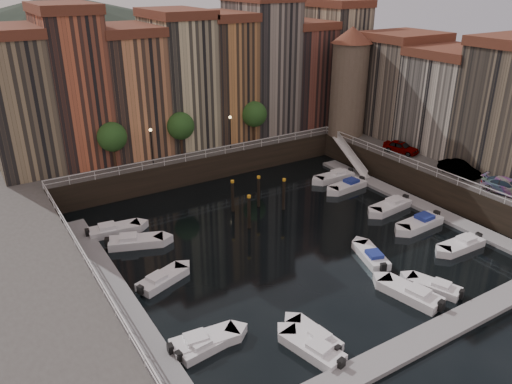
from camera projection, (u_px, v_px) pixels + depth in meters
ground at (283, 237)px, 46.99m from camera, size 200.00×200.00×0.00m
quay_far at (173, 147)px, 66.62m from camera, size 80.00×20.00×3.00m
quay_right at (490, 171)px, 58.32m from camera, size 20.00×36.00×3.00m
dock_left at (117, 293)px, 38.33m from camera, size 2.00×28.00×0.35m
dock_right at (412, 201)px, 53.95m from camera, size 2.00×28.00×0.35m
dock_near at (426, 338)px, 33.69m from camera, size 30.00×2.00×0.35m
mountains at (50, 35)px, 130.25m from camera, size 145.00×100.00×18.00m
far_terrace at (200, 76)px, 62.47m from camera, size 48.70×10.30×17.50m
right_terrace at (451, 95)px, 58.87m from camera, size 9.30×24.30×14.00m
corner_tower at (349, 80)px, 63.81m from camera, size 5.20×5.20×13.80m
promenade_trees at (186, 125)px, 57.86m from camera, size 21.20×3.20×5.20m
street_lamps at (192, 133)px, 57.52m from camera, size 10.36×0.36×4.18m
railings at (256, 183)px, 49.27m from camera, size 36.08×34.04×0.52m
gangway at (351, 155)px, 62.24m from camera, size 2.78×8.32×3.73m
mooring_pilings at (256, 199)px, 50.87m from camera, size 5.58×4.45×3.78m
boat_left_0 at (206, 345)px, 32.81m from camera, size 4.46×2.07×1.00m
boat_left_1 at (203, 341)px, 33.07m from camera, size 4.89×2.16×1.10m
boat_left_2 at (162, 279)px, 39.77m from camera, size 4.70×3.09×1.06m
boat_left_3 at (135, 242)px, 45.31m from camera, size 5.25×3.48×1.18m
boat_left_4 at (113, 230)px, 47.40m from camera, size 5.13×2.35×1.16m
boat_right_0 at (462, 245)px, 44.82m from camera, size 4.87×1.86×1.11m
boat_right_1 at (420, 223)px, 48.64m from camera, size 5.34×2.22×1.21m
boat_right_2 at (391, 206)px, 52.21m from camera, size 5.30×2.41×1.19m
boat_right_3 at (348, 186)px, 57.21m from camera, size 5.09×2.26×1.15m
boat_right_4 at (335, 177)px, 59.80m from camera, size 5.11×1.95×1.17m
boat_near_0 at (313, 349)px, 32.42m from camera, size 2.65×4.85×1.09m
boat_near_1 at (315, 336)px, 33.57m from camera, size 2.09×4.43×1.00m
boat_near_2 at (411, 294)px, 37.92m from camera, size 2.81×5.28×1.18m
boat_near_3 at (435, 287)px, 38.91m from camera, size 2.87×4.32×0.98m
car_a at (401, 148)px, 59.29m from camera, size 2.78×4.50×1.43m
car_b at (459, 169)px, 52.70m from camera, size 1.69×4.53×1.48m
car_c at (508, 188)px, 48.20m from camera, size 3.07×5.42×1.48m
boat_extra_815 at (371, 256)px, 43.09m from camera, size 2.92×4.72×1.06m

